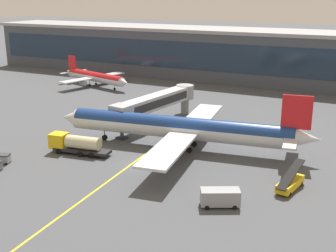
# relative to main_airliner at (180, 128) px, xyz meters

# --- Properties ---
(ground_plane) EXTENTS (700.00, 700.00, 0.00)m
(ground_plane) POSITION_rel_main_airliner_xyz_m (-2.46, -9.98, -3.82)
(ground_plane) COLOR #47494F
(apron_lead_in_line) EXTENTS (4.57, 79.90, 0.01)m
(apron_lead_in_line) POSITION_rel_main_airliner_xyz_m (-3.98, -7.98, -3.82)
(apron_lead_in_line) COLOR yellow
(apron_lead_in_line) RESTS_ON ground_plane
(terminal_building) EXTENTS (155.36, 19.85, 15.68)m
(terminal_building) POSITION_rel_main_airliner_xyz_m (-21.75, 65.48, 4.04)
(terminal_building) COLOR #424751
(terminal_building) RESTS_ON ground_plane
(main_airliner) EXTENTS (46.67, 37.49, 10.95)m
(main_airliner) POSITION_rel_main_airliner_xyz_m (0.00, 0.00, 0.00)
(main_airliner) COLOR silver
(main_airliner) RESTS_ON ground_plane
(jet_bridge) EXTENTS (7.10, 25.54, 6.53)m
(jet_bridge) POSITION_rel_main_airliner_xyz_m (-10.49, 11.74, 1.04)
(jet_bridge) COLOR #B2B7BC
(jet_bridge) RESTS_ON ground_plane
(fuel_tanker) EXTENTS (11.04, 3.90, 3.25)m
(fuel_tanker) POSITION_rel_main_airliner_xyz_m (-14.84, -10.13, -2.08)
(fuel_tanker) COLOR #232326
(fuel_tanker) RESTS_ON ground_plane
(belt_loader) EXTENTS (2.97, 7.02, 3.49)m
(belt_loader) POSITION_rel_main_airliner_xyz_m (20.77, -8.56, -2.83)
(belt_loader) COLOR yellow
(belt_loader) RESTS_ON ground_plane
(crew_van) EXTENTS (5.41, 4.14, 2.30)m
(crew_van) POSITION_rel_main_airliner_xyz_m (13.87, -17.59, -2.51)
(crew_van) COLOR gray
(crew_van) RESTS_ON ground_plane
(baggage_cart_3) EXTENTS (3.04, 2.44, 1.48)m
(baggage_cart_3) POSITION_rel_main_airliner_xyz_m (-22.86, -19.01, -3.04)
(baggage_cart_3) COLOR gray
(baggage_cart_3) RESTS_ON ground_plane
(commuter_jet_far) EXTENTS (27.50, 22.03, 7.92)m
(commuter_jet_far) POSITION_rel_main_airliner_xyz_m (-45.10, 38.20, -1.04)
(commuter_jet_far) COLOR silver
(commuter_jet_far) RESTS_ON ground_plane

